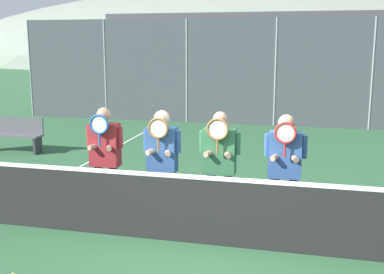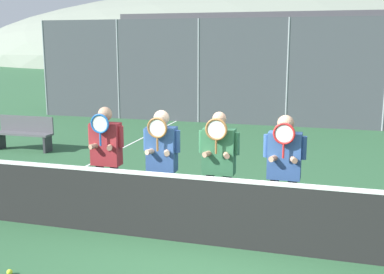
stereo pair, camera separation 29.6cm
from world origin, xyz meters
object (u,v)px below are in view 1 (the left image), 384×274
object	(u,v)px
player_leftmost	(105,153)
car_far_left	(157,88)
player_rightmost	(285,163)
bench_courtside	(14,134)
player_center_right	(219,161)
car_left_of_center	(281,90)
player_center_left	(162,158)

from	to	relation	value
player_leftmost	car_far_left	xyz separation A→B (m)	(-2.93, 11.64, -0.15)
player_rightmost	bench_courtside	world-z (taller)	player_rightmost
player_center_right	car_far_left	world-z (taller)	player_center_right
player_rightmost	bench_courtside	xyz separation A→B (m)	(-6.75, 3.67, -0.57)
player_leftmost	player_center_right	size ratio (longest dim) A/B	1.00
car_left_of_center	bench_courtside	size ratio (longest dim) A/B	2.94
player_center_left	car_left_of_center	xyz separation A→B (m)	(1.01, 11.34, -0.08)
player_rightmost	car_left_of_center	distance (m)	11.25
player_leftmost	player_center_left	xyz separation A→B (m)	(0.93, -0.10, 0.01)
bench_courtside	player_leftmost	bearing A→B (deg)	-42.11
player_center_left	player_center_right	xyz separation A→B (m)	(0.83, 0.09, -0.01)
player_center_right	car_left_of_center	distance (m)	11.26
player_center_right	bench_courtside	distance (m)	6.93
player_center_left	car_left_of_center	distance (m)	11.39
player_leftmost	car_far_left	bearing A→B (deg)	104.14
player_leftmost	player_center_right	xyz separation A→B (m)	(1.76, -0.01, -0.01)
player_center_right	bench_courtside	xyz separation A→B (m)	(-5.84, 3.70, -0.56)
player_rightmost	car_left_of_center	xyz separation A→B (m)	(-0.73, 11.23, -0.08)
player_center_left	car_far_left	bearing A→B (deg)	108.23
car_far_left	player_rightmost	bearing A→B (deg)	-64.24
player_center_left	player_center_right	size ratio (longest dim) A/B	1.00
player_rightmost	car_far_left	size ratio (longest dim) A/B	0.40
player_leftmost	bench_courtside	distance (m)	5.53
bench_courtside	player_rightmost	bearing A→B (deg)	-28.52
player_leftmost	player_rightmost	distance (m)	2.68
player_leftmost	bench_courtside	xyz separation A→B (m)	(-4.08, 3.69, -0.57)
player_center_left	bench_courtside	world-z (taller)	player_center_left
car_far_left	bench_courtside	size ratio (longest dim) A/B	2.80
car_left_of_center	bench_courtside	bearing A→B (deg)	-128.55
bench_courtside	car_far_left	bearing A→B (deg)	81.81
player_center_left	bench_courtside	distance (m)	6.31
player_center_left	player_rightmost	world-z (taller)	player_center_left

